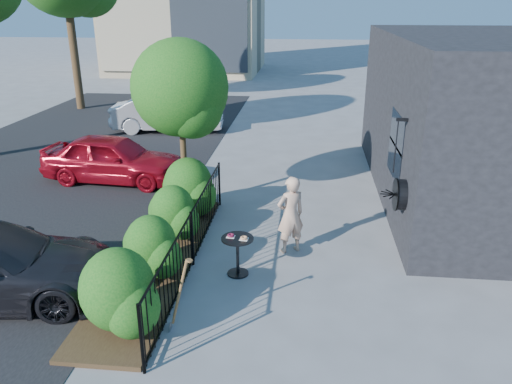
# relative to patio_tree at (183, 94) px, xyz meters

# --- Properties ---
(ground) EXTENTS (120.00, 120.00, 0.00)m
(ground) POSITION_rel_patio_tree_xyz_m (2.24, -2.76, -2.76)
(ground) COLOR gray
(ground) RESTS_ON ground
(shop_building) EXTENTS (6.22, 9.00, 4.00)m
(shop_building) POSITION_rel_patio_tree_xyz_m (7.73, 1.74, -0.76)
(shop_building) COLOR black
(shop_building) RESTS_ON ground
(fence) EXTENTS (0.05, 6.05, 1.10)m
(fence) POSITION_rel_patio_tree_xyz_m (0.74, -2.76, -2.20)
(fence) COLOR black
(fence) RESTS_ON ground
(planting_bed) EXTENTS (1.30, 6.00, 0.08)m
(planting_bed) POSITION_rel_patio_tree_xyz_m (0.04, -2.76, -2.72)
(planting_bed) COLOR #382616
(planting_bed) RESTS_ON ground
(shrubs) EXTENTS (1.10, 5.60, 1.24)m
(shrubs) POSITION_rel_patio_tree_xyz_m (0.14, -2.66, -2.06)
(shrubs) COLOR #125114
(shrubs) RESTS_ON ground
(patio_tree) EXTENTS (2.20, 2.20, 3.94)m
(patio_tree) POSITION_rel_patio_tree_xyz_m (0.00, 0.00, 0.00)
(patio_tree) COLOR #3F2B19
(patio_tree) RESTS_ON ground
(street) EXTENTS (9.00, 30.00, 0.01)m
(street) POSITION_rel_patio_tree_xyz_m (-4.76, 0.24, -2.76)
(street) COLOR black
(street) RESTS_ON ground
(cafe_table) EXTENTS (0.59, 0.59, 0.79)m
(cafe_table) POSITION_rel_patio_tree_xyz_m (1.64, -3.02, -2.25)
(cafe_table) COLOR black
(cafe_table) RESTS_ON ground
(woman) EXTENTS (0.69, 0.62, 1.59)m
(woman) POSITION_rel_patio_tree_xyz_m (2.55, -2.01, -1.97)
(woman) COLOR #D6A78A
(woman) RESTS_ON ground
(shovel) EXTENTS (0.43, 0.17, 1.27)m
(shovel) POSITION_rel_patio_tree_xyz_m (0.98, -4.78, -2.21)
(shovel) COLOR brown
(shovel) RESTS_ON ground
(car_red) EXTENTS (3.98, 1.88, 1.31)m
(car_red) POSITION_rel_patio_tree_xyz_m (-2.50, 1.69, -2.11)
(car_red) COLOR #AA0E1E
(car_red) RESTS_ON ground
(car_silver) EXTENTS (4.35, 1.94, 1.39)m
(car_silver) POSITION_rel_patio_tree_xyz_m (-2.54, 7.47, -2.07)
(car_silver) COLOR #B9B9BE
(car_silver) RESTS_ON ground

